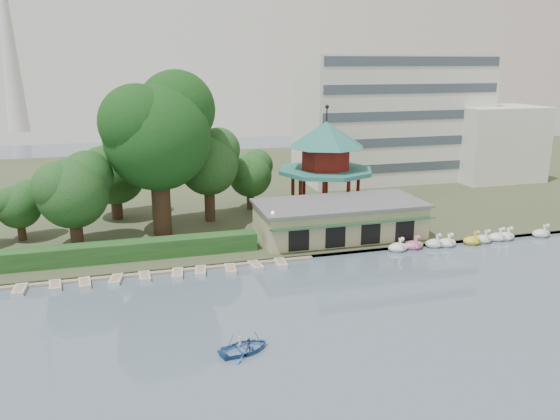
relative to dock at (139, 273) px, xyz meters
name	(u,v)px	position (x,y,z in m)	size (l,w,h in m)	color
ground_plane	(322,345)	(12.00, -17.20, -0.12)	(220.00, 220.00, 0.00)	slate
shore	(210,186)	(12.00, 34.80, 0.08)	(220.00, 70.00, 0.40)	#424930
embankment	(263,260)	(12.00, 0.10, 0.03)	(220.00, 0.60, 0.30)	gray
dock	(139,273)	(0.00, 0.00, 0.00)	(34.00, 1.60, 0.24)	gray
boathouse	(339,219)	(22.00, 4.77, 2.25)	(18.60, 9.39, 3.90)	tan
pavilion	(326,158)	(24.00, 14.80, 7.36)	(12.40, 12.40, 13.50)	tan
office_building	(408,122)	(44.67, 31.80, 9.61)	(38.00, 18.00, 20.00)	silver
broadcast_tower	(4,7)	(-30.00, 122.80, 33.86)	(8.00, 8.00, 96.00)	silver
hedge	(106,252)	(-3.00, 3.30, 1.18)	(30.00, 2.00, 1.80)	#224F20
lamp_post	(273,224)	(13.50, 1.80, 3.22)	(0.36, 0.36, 4.28)	black
big_tree	(158,129)	(3.16, 10.99, 12.15)	(12.76, 11.89, 18.13)	#3A281C
small_trees	(126,177)	(-0.59, 14.39, 6.39)	(38.99, 17.59, 11.26)	#3A281C
swan_boats	(467,240)	(34.88, -0.62, 0.28)	(20.19, 2.13, 1.92)	white
moored_rowboats	(131,278)	(-0.76, -1.33, 0.06)	(29.45, 2.74, 0.36)	beige
rowboat_with_passengers	(245,345)	(6.57, -16.66, 0.41)	(5.94, 4.94, 2.01)	#376BB6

